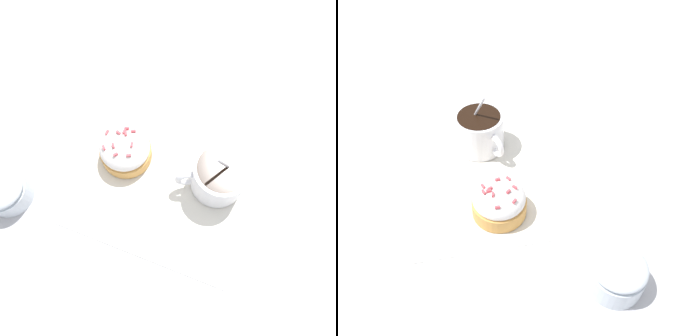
{
  "view_description": "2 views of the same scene",
  "coord_description": "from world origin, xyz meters",
  "views": [
    {
      "loc": [
        -0.07,
        0.16,
        0.49
      ],
      "look_at": [
        -0.0,
        0.0,
        0.04
      ],
      "focal_mm": 35.0,
      "sensor_mm": 36.0,
      "label": 1
    },
    {
      "loc": [
        0.44,
        -0.04,
        0.47
      ],
      "look_at": [
        0.02,
        0.02,
        0.04
      ],
      "focal_mm": 42.0,
      "sensor_mm": 36.0,
      "label": 2
    }
  ],
  "objects": [
    {
      "name": "ground_plane",
      "position": [
        0.0,
        0.0,
        0.0
      ],
      "size": [
        3.0,
        3.0,
        0.0
      ],
      "primitive_type": "plane",
      "color": "#B2B2B7"
    },
    {
      "name": "paper_napkin",
      "position": [
        0.0,
        0.0,
        0.0
      ],
      "size": [
        0.29,
        0.29,
        0.0
      ],
      "color": "white",
      "rests_on": "ground_plane"
    },
    {
      "name": "coffee_cup",
      "position": [
        -0.07,
        -0.01,
        0.04
      ],
      "size": [
        0.1,
        0.08,
        0.11
      ],
      "color": "white",
      "rests_on": "paper_napkin"
    },
    {
      "name": "frosted_pastry",
      "position": [
        0.07,
        -0.0,
        0.03
      ],
      "size": [
        0.08,
        0.08,
        0.06
      ],
      "color": "#D19347",
      "rests_on": "paper_napkin"
    },
    {
      "name": "sugar_bowl",
      "position": [
        0.21,
        0.13,
        0.03
      ],
      "size": [
        0.07,
        0.07,
        0.06
      ],
      "color": "silver",
      "rests_on": "ground_plane"
    }
  ]
}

